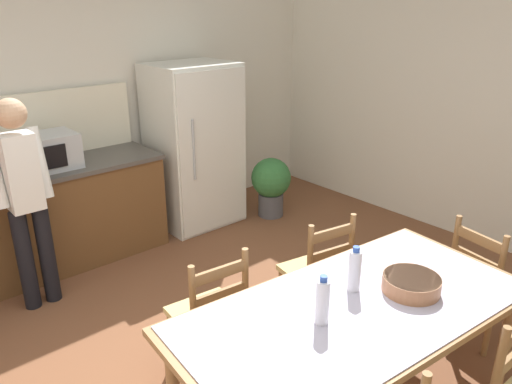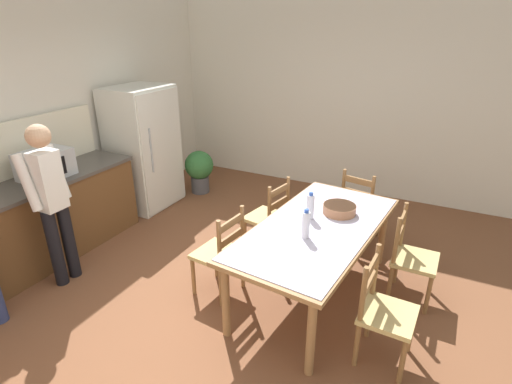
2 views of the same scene
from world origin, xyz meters
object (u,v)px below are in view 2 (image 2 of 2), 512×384
object	(u,v)px
bottle_off_centre	(310,206)
chair_side_far_left	(221,253)
microwave	(45,164)
dining_table	(317,233)
potted_plant	(199,169)
chair_side_near_right	(411,258)
chair_side_far_right	(269,217)
bottle_near_centre	(306,225)
refrigerator	(144,148)
chair_head_end	(360,206)
serving_bowl	(339,209)
person_at_counter	(51,198)
chair_side_near_left	(383,312)

from	to	relation	value
bottle_off_centre	chair_side_far_left	xyz separation A→B (m)	(-0.49, 0.71, -0.44)
microwave	chair_side_far_left	distance (m)	2.18
dining_table	potted_plant	size ratio (longest dim) A/B	3.16
chair_side_near_right	potted_plant	world-z (taller)	chair_side_near_right
microwave	bottle_off_centre	size ratio (longest dim) A/B	1.85
chair_side_far_right	chair_side_far_left	xyz separation A→B (m)	(-0.90, 0.09, 0.00)
dining_table	bottle_near_centre	bearing A→B (deg)	174.35
refrigerator	chair_head_end	distance (m)	3.05
serving_bowl	bottle_near_centre	bearing A→B (deg)	167.44
bottle_near_centre	dining_table	bearing A→B (deg)	-5.65
refrigerator	chair_side_far_right	size ratio (longest dim) A/B	1.87
chair_side_far_left	person_at_counter	distance (m)	1.72
bottle_near_centre	chair_side_far_right	size ratio (longest dim) A/B	0.30
bottle_off_centre	chair_side_far_left	size ratio (longest dim) A/B	0.30
bottle_near_centre	chair_side_far_left	world-z (taller)	bottle_near_centre
microwave	chair_side_far_left	world-z (taller)	microwave
serving_bowl	chair_side_near_right	size ratio (longest dim) A/B	0.35
bottle_off_centre	chair_side_far_left	bearing A→B (deg)	124.47
bottle_off_centre	chair_side_far_right	distance (m)	0.87
serving_bowl	person_at_counter	xyz separation A→B (m)	(-1.26, 2.49, 0.12)
serving_bowl	person_at_counter	world-z (taller)	person_at_counter
microwave	serving_bowl	world-z (taller)	microwave
bottle_near_centre	bottle_off_centre	size ratio (longest dim) A/B	1.00
microwave	person_at_counter	size ratio (longest dim) A/B	0.30
bottle_near_centre	chair_side_near_right	distance (m)	1.14
refrigerator	microwave	size ratio (longest dim) A/B	3.40
bottle_off_centre	refrigerator	bearing A→B (deg)	73.22
bottle_off_centre	serving_bowl	distance (m)	0.33
serving_bowl	chair_side_far_left	world-z (taller)	chair_side_far_left
chair_side_far_right	person_at_counter	xyz separation A→B (m)	(-1.44, 1.65, 0.49)
chair_side_near_right	chair_side_far_left	distance (m)	1.81
chair_side_near_left	chair_side_far_left	world-z (taller)	same
refrigerator	bottle_off_centre	bearing A→B (deg)	-106.78
chair_side_near_left	chair_side_near_right	world-z (taller)	same
chair_head_end	chair_side_far_left	size ratio (longest dim) A/B	1.00
chair_side_near_left	refrigerator	bearing A→B (deg)	70.30
microwave	chair_side_far_right	world-z (taller)	microwave
serving_bowl	chair_side_far_right	size ratio (longest dim) A/B	0.35
chair_side_near_left	potted_plant	world-z (taller)	chair_side_near_left
bottle_near_centre	potted_plant	xyz separation A→B (m)	(1.90, 2.43, -0.50)
microwave	person_at_counter	xyz separation A→B (m)	(-0.36, -0.52, -0.15)
chair_side_far_left	chair_side_far_right	bearing A→B (deg)	-179.53
chair_side_far_right	refrigerator	bearing A→B (deg)	-90.73
chair_side_near_right	chair_head_end	xyz separation A→B (m)	(0.92, 0.70, 0.00)
refrigerator	microwave	world-z (taller)	refrigerator
chair_side_near_left	bottle_near_centre	bearing A→B (deg)	72.28
chair_side_far_right	person_at_counter	distance (m)	2.24
chair_side_near_left	chair_side_near_right	size ratio (longest dim) A/B	1.00
bottle_off_centre	chair_side_far_right	xyz separation A→B (m)	(0.41, 0.62, -0.44)
microwave	potted_plant	bearing A→B (deg)	-11.47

